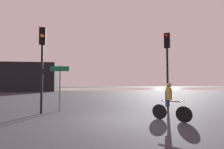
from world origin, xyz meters
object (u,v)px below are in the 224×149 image
Objects in this scene: traffic_light_near_right at (167,56)px; cyclist at (169,101)px; distant_building at (18,77)px; direction_sign_post at (60,81)px; traffic_light_near_left at (42,54)px.

traffic_light_near_right is 2.85× the size of cyclist.
distant_building reaches higher than direction_sign_post.
traffic_light_near_right is 3.88m from cyclist.
direction_sign_post is at bearing 34.58° from traffic_light_near_right.
traffic_light_near_right is 1.77× the size of direction_sign_post.
cyclist is at bearing -58.22° from distant_building.
traffic_light_near_left is 1.74× the size of direction_sign_post.
traffic_light_near_left is 7.15m from traffic_light_near_right.
traffic_light_near_right is 6.52m from direction_sign_post.
traffic_light_near_right reaches higher than traffic_light_near_left.
direction_sign_post is (0.80, 0.76, -1.45)m from traffic_light_near_left.
traffic_light_near_left is 0.98× the size of traffic_light_near_right.
distant_building reaches higher than cyclist.
distant_building is 30.48m from cyclist.
distant_building reaches higher than traffic_light_near_right.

